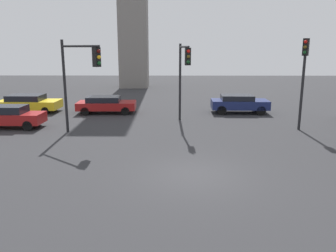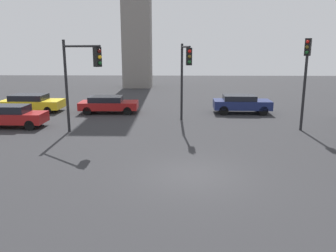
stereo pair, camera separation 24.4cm
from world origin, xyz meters
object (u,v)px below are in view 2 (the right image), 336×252
Objects in this scene: traffic_light_0 at (185,67)px; car_4 at (108,104)px; car_0 at (32,103)px; car_2 at (12,116)px; traffic_light_1 at (306,68)px; car_3 at (241,103)px; traffic_light_2 at (80,70)px.

traffic_light_0 reaches higher than car_4.
car_0 is 1.17× the size of car_2.
car_2 reaches higher than car_0.
car_0 is at bearing 174.66° from car_4.
traffic_light_1 is 1.22× the size of car_4.
car_0 is 5.49m from car_2.
car_0 is at bearing -74.08° from traffic_light_1.
car_3 is at bearing 0.13° from car_0.
car_4 is at bearing -177.45° from car_3.
traffic_light_0 is 1.11× the size of car_0.
traffic_light_1 is at bearing -62.65° from car_3.
car_3 reaches higher than car_0.
car_2 reaches higher than car_3.
car_0 is at bearing 101.74° from car_2.
traffic_light_0 is 1.16× the size of car_4.
traffic_light_2 reaches higher than car_0.
car_0 is at bearing 169.11° from traffic_light_2.
traffic_light_0 is 7.21m from traffic_light_1.
traffic_light_2 is 1.15× the size of car_0.
car_0 is 1.07× the size of car_3.
traffic_light_1 is 20.13m from car_0.
traffic_light_0 is at bearing 66.31° from traffic_light_2.
traffic_light_2 is 7.68m from car_4.
traffic_light_1 is at bearing -24.34° from car_4.
car_3 reaches higher than car_4.
car_4 is at bearing 129.39° from traffic_light_2.
traffic_light_0 reaches higher than car_0.
traffic_light_1 is 1.25× the size of car_3.
car_4 is (-5.81, 4.11, -3.05)m from traffic_light_0.
traffic_light_1 is 1.36× the size of car_2.
traffic_light_2 reaches higher than car_2.
traffic_light_2 is at bearing -69.24° from traffic_light_0.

